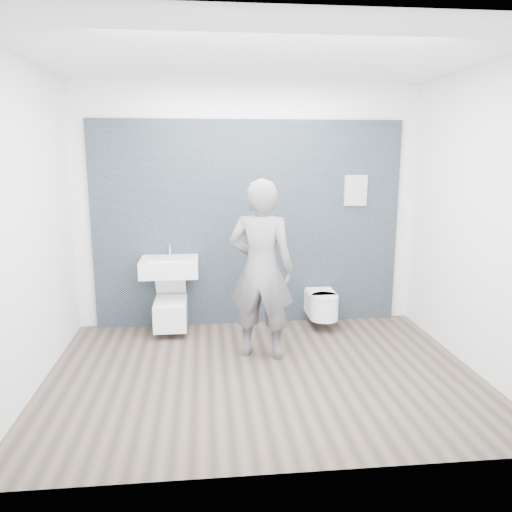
{
  "coord_description": "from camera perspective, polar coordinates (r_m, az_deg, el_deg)",
  "views": [
    {
      "loc": [
        -0.52,
        -4.33,
        2.02
      ],
      "look_at": [
        0.0,
        0.6,
        1.0
      ],
      "focal_mm": 35.0,
      "sensor_mm": 36.0,
      "label": 1
    }
  ],
  "objects": [
    {
      "name": "visitor",
      "position": [
        4.92,
        0.59,
        -1.57
      ],
      "size": [
        0.75,
        0.6,
        1.79
      ],
      "primitive_type": "imported",
      "rotation": [
        0.0,
        0.0,
        2.84
      ],
      "color": "slate",
      "rests_on": "ground"
    },
    {
      "name": "toilet_rounded",
      "position": [
        5.92,
        7.57,
        -5.54
      ],
      "size": [
        0.32,
        0.55,
        0.3
      ],
      "color": "white",
      "rests_on": "ground"
    },
    {
      "name": "ground",
      "position": [
        4.8,
        0.77,
        -13.24
      ],
      "size": [
        4.0,
        4.0,
        0.0
      ],
      "primitive_type": "plane",
      "color": "brown",
      "rests_on": "ground"
    },
    {
      "name": "room_shell",
      "position": [
        4.37,
        0.83,
        7.94
      ],
      "size": [
        4.0,
        4.0,
        4.0
      ],
      "color": "white",
      "rests_on": "ground"
    },
    {
      "name": "tile_wall",
      "position": [
        6.16,
        -0.85,
        -7.5
      ],
      "size": [
        3.6,
        0.06,
        2.4
      ],
      "primitive_type": "cube",
      "color": "black",
      "rests_on": "ground"
    },
    {
      "name": "toilet_square",
      "position": [
        5.8,
        -9.7,
        -6.25
      ],
      "size": [
        0.36,
        0.53,
        0.63
      ],
      "color": "white",
      "rests_on": "ground"
    },
    {
      "name": "info_placard",
      "position": [
        6.35,
        10.75,
        -7.11
      ],
      "size": [
        0.27,
        0.03,
        0.36
      ],
      "primitive_type": "cube",
      "color": "white",
      "rests_on": "ground"
    },
    {
      "name": "washbasin",
      "position": [
        5.68,
        -9.87,
        -1.17
      ],
      "size": [
        0.64,
        0.48,
        0.48
      ],
      "color": "white",
      "rests_on": "ground"
    }
  ]
}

